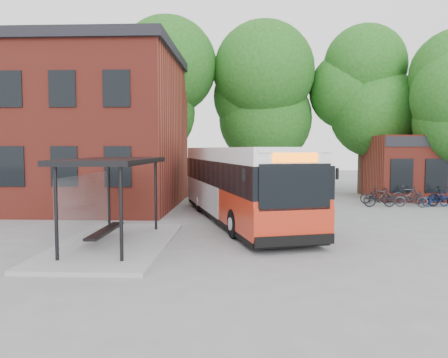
{
  "coord_description": "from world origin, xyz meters",
  "views": [
    {
      "loc": [
        -0.29,
        -14.96,
        3.19
      ],
      "look_at": [
        -1.04,
        2.05,
        2.0
      ],
      "focal_mm": 35.0,
      "sensor_mm": 36.0,
      "label": 1
    }
  ],
  "objects_px": {
    "bicycle_2": "(411,199)",
    "bicycle_1": "(380,197)",
    "bus_shelter": "(114,202)",
    "bicycle_5": "(443,196)",
    "bicycle_4": "(436,199)",
    "bicycle_6": "(443,198)",
    "bicycle_3": "(408,195)",
    "city_bus": "(239,184)",
    "bicycle_0": "(375,195)"
  },
  "relations": [
    {
      "from": "bicycle_2",
      "to": "bicycle_1",
      "type": "bearing_deg",
      "value": 107.17
    },
    {
      "from": "bus_shelter",
      "to": "bicycle_5",
      "type": "xyz_separation_m",
      "value": [
        15.22,
        10.42,
        -0.89
      ]
    },
    {
      "from": "bicycle_5",
      "to": "bicycle_2",
      "type": "bearing_deg",
      "value": 90.48
    },
    {
      "from": "bicycle_1",
      "to": "bicycle_2",
      "type": "xyz_separation_m",
      "value": [
        1.72,
        0.07,
        -0.09
      ]
    },
    {
      "from": "bicycle_4",
      "to": "bicycle_6",
      "type": "distance_m",
      "value": 0.5
    },
    {
      "from": "bicycle_1",
      "to": "bus_shelter",
      "type": "bearing_deg",
      "value": 126.84
    },
    {
      "from": "bus_shelter",
      "to": "bicycle_2",
      "type": "bearing_deg",
      "value": 37.03
    },
    {
      "from": "bicycle_2",
      "to": "bicycle_3",
      "type": "xyz_separation_m",
      "value": [
        0.31,
        1.36,
        0.08
      ]
    },
    {
      "from": "bicycle_1",
      "to": "bicycle_2",
      "type": "distance_m",
      "value": 1.72
    },
    {
      "from": "bus_shelter",
      "to": "city_bus",
      "type": "bearing_deg",
      "value": 52.29
    },
    {
      "from": "city_bus",
      "to": "bicycle_6",
      "type": "relative_size",
      "value": 7.34
    },
    {
      "from": "bicycle_4",
      "to": "bicycle_5",
      "type": "height_order",
      "value": "bicycle_5"
    },
    {
      "from": "bus_shelter",
      "to": "bicycle_4",
      "type": "xyz_separation_m",
      "value": [
        14.76,
        10.29,
        -1.02
      ]
    },
    {
      "from": "bicycle_2",
      "to": "bicycle_5",
      "type": "xyz_separation_m",
      "value": [
        1.85,
        0.33,
        0.11
      ]
    },
    {
      "from": "bicycle_1",
      "to": "bicycle_0",
      "type": "bearing_deg",
      "value": -12.45
    },
    {
      "from": "bicycle_5",
      "to": "bicycle_3",
      "type": "bearing_deg",
      "value": 46.72
    },
    {
      "from": "bicycle_4",
      "to": "bicycle_6",
      "type": "bearing_deg",
      "value": -90.56
    },
    {
      "from": "bus_shelter",
      "to": "city_bus",
      "type": "distance_m",
      "value": 6.59
    },
    {
      "from": "bicycle_1",
      "to": "bicycle_2",
      "type": "bearing_deg",
      "value": -91.58
    },
    {
      "from": "bus_shelter",
      "to": "city_bus",
      "type": "xyz_separation_m",
      "value": [
        4.03,
        5.22,
        0.17
      ]
    },
    {
      "from": "bicycle_5",
      "to": "bicycle_6",
      "type": "relative_size",
      "value": 1.07
    },
    {
      "from": "bicycle_2",
      "to": "city_bus",
      "type": "bearing_deg",
      "value": 132.45
    },
    {
      "from": "bus_shelter",
      "to": "bicycle_2",
      "type": "relative_size",
      "value": 4.13
    },
    {
      "from": "bicycle_5",
      "to": "bicycle_4",
      "type": "bearing_deg",
      "value": 95.39
    },
    {
      "from": "bicycle_3",
      "to": "bicycle_5",
      "type": "distance_m",
      "value": 1.85
    },
    {
      "from": "bus_shelter",
      "to": "bicycle_2",
      "type": "distance_m",
      "value": 16.78
    },
    {
      "from": "bicycle_0",
      "to": "bicycle_3",
      "type": "xyz_separation_m",
      "value": [
        1.79,
        -0.19,
        0.06
      ]
    },
    {
      "from": "bicycle_1",
      "to": "bicycle_4",
      "type": "distance_m",
      "value": 3.12
    },
    {
      "from": "city_bus",
      "to": "bicycle_3",
      "type": "distance_m",
      "value": 11.54
    },
    {
      "from": "bicycle_1",
      "to": "bicycle_3",
      "type": "height_order",
      "value": "bicycle_1"
    },
    {
      "from": "bus_shelter",
      "to": "bicycle_3",
      "type": "xyz_separation_m",
      "value": [
        13.68,
        11.44,
        -0.93
      ]
    },
    {
      "from": "bicycle_0",
      "to": "bicycle_6",
      "type": "bearing_deg",
      "value": -114.47
    },
    {
      "from": "bicycle_1",
      "to": "bicycle_6",
      "type": "xyz_separation_m",
      "value": [
        3.58,
        0.4,
        -0.08
      ]
    },
    {
      "from": "bicycle_1",
      "to": "bicycle_6",
      "type": "bearing_deg",
      "value": -87.49
    },
    {
      "from": "bus_shelter",
      "to": "bicycle_4",
      "type": "height_order",
      "value": "bus_shelter"
    },
    {
      "from": "bicycle_0",
      "to": "bicycle_4",
      "type": "xyz_separation_m",
      "value": [
        2.86,
        -1.34,
        -0.04
      ]
    },
    {
      "from": "city_bus",
      "to": "bicycle_4",
      "type": "xyz_separation_m",
      "value": [
        10.73,
        5.08,
        -1.19
      ]
    },
    {
      "from": "bus_shelter",
      "to": "bicycle_0",
      "type": "height_order",
      "value": "bus_shelter"
    },
    {
      "from": "city_bus",
      "to": "bicycle_1",
      "type": "bearing_deg",
      "value": 16.16
    },
    {
      "from": "bicycle_3",
      "to": "city_bus",
      "type": "bearing_deg",
      "value": 131.98
    },
    {
      "from": "bicycle_1",
      "to": "bicycle_4",
      "type": "bearing_deg",
      "value": -88.83
    },
    {
      "from": "city_bus",
      "to": "bicycle_0",
      "type": "xyz_separation_m",
      "value": [
        7.86,
        6.42,
        -1.15
      ]
    },
    {
      "from": "bus_shelter",
      "to": "bicycle_1",
      "type": "distance_m",
      "value": 15.39
    },
    {
      "from": "bicycle_0",
      "to": "bicycle_1",
      "type": "height_order",
      "value": "bicycle_1"
    },
    {
      "from": "bus_shelter",
      "to": "bicycle_0",
      "type": "bearing_deg",
      "value": 44.36
    },
    {
      "from": "bicycle_2",
      "to": "bicycle_0",
      "type": "bearing_deg",
      "value": 58.57
    },
    {
      "from": "bicycle_1",
      "to": "bicycle_6",
      "type": "height_order",
      "value": "bicycle_1"
    },
    {
      "from": "bicycle_1",
      "to": "bicycle_3",
      "type": "distance_m",
      "value": 2.48
    },
    {
      "from": "bicycle_6",
      "to": "bicycle_0",
      "type": "bearing_deg",
      "value": 72.87
    },
    {
      "from": "city_bus",
      "to": "bicycle_4",
      "type": "bearing_deg",
      "value": 9.26
    }
  ]
}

